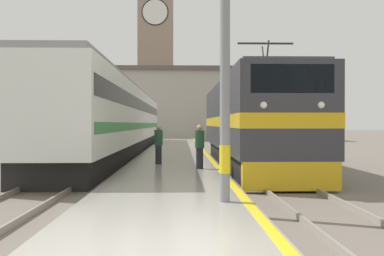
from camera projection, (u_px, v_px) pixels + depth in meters
The scene contains 11 objects.
ground_plane at pixel (177, 148), 35.94m from camera, with size 200.00×200.00×0.00m, color #70665B.
platform at pixel (176, 150), 30.94m from camera, with size 3.71×140.00×0.31m.
rail_track_near at pixel (225, 151), 31.02m from camera, with size 2.84×140.00×0.16m.
rail_track_far at pixel (125, 152), 30.85m from camera, with size 2.83×140.00×0.16m.
locomotive_train at pixel (249, 123), 20.25m from camera, with size 2.92×16.02×4.90m.
passenger_train at pixel (121, 119), 28.65m from camera, with size 2.92×33.39×4.18m.
catenary_mast at pixel (231, 26), 9.44m from camera, with size 2.44×0.23×7.29m.
person_on_platform at pixel (159, 143), 18.29m from camera, with size 0.34×0.34×1.61m.
second_waiting_passenger at pixel (200, 146), 16.36m from camera, with size 0.34×0.34×1.61m.
clock_tower at pixel (156, 43), 64.23m from camera, with size 6.08×6.08×25.11m.
station_building at pixel (186, 105), 54.76m from camera, with size 23.55×8.71×8.51m.
Camera 1 is at (0.31, -5.94, 1.96)m, focal length 42.00 mm.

